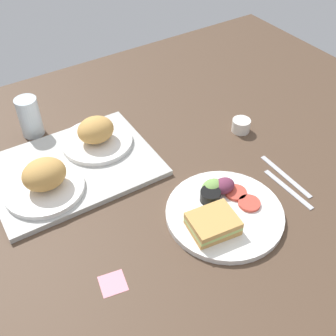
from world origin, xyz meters
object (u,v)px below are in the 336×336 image
Objects in this scene: plate_with_salad at (222,211)px; serving_tray at (73,167)px; drinking_glass at (30,117)px; knife at (285,176)px; bread_plate_far at (96,135)px; sticky_note at (113,283)px; fork at (288,189)px; espresso_cup at (241,125)px; bread_plate_near at (44,180)px.

serving_tray is at bearing 123.96° from plate_with_salad.
drinking_glass is 76.51cm from knife.
bread_plate_far is 3.70× the size of sticky_note.
fork is 0.89× the size of knife.
bread_plate_far is at bearing -51.27° from drinking_glass.
serving_tray is at bearing 55.85° from knife.
knife is 55.48cm from sticky_note.
serving_tray is 22.89cm from drinking_glass.
espresso_cup is 1.00× the size of sticky_note.
espresso_cup is (50.85, -11.69, 1.20)cm from serving_tray.
sticky_note is at bearing -101.03° from serving_tray.
fork reaches higher than sticky_note.
drinking_glass is 2.21× the size of sticky_note.
sticky_note is at bearing -155.41° from espresso_cup.
plate_with_salad is 2.37× the size of drinking_glass.
espresso_cup is 0.29× the size of knife.
espresso_cup reaches higher than knife.
espresso_cup is at bearing -6.31° from bread_plate_near.
bread_plate_far is at bearing 157.86° from espresso_cup.
serving_tray is 59.00cm from fork.
drinking_glass reaches higher than knife.
bread_plate_far is at bearing 27.06° from bread_plate_near.
espresso_cup is at bearing -22.14° from bread_plate_far.
plate_with_salad is 23.75cm from knife.
knife is at bearing 3.85° from plate_with_salad.
drinking_glass is (-3.64, 21.94, 5.40)cm from serving_tray.
bread_plate_far is 55.72cm from fork.
knife is at bearing -37.35° from fork.
knife is 3.39× the size of sticky_note.
bread_plate_far is 3.70× the size of espresso_cup.
plate_with_salad is 64.37cm from drinking_glass.
knife is at bearing -46.05° from bread_plate_far.
serving_tray is at bearing 27.92° from bread_plate_near.
fork is at bearing 0.05° from sticky_note.
bread_plate_far reaches higher than serving_tray.
plate_with_salad is at bearing -70.84° from bread_plate_far.
bread_plate_near reaches higher than sticky_note.
drinking_glass is at bearing 148.32° from espresso_cup.
sticky_note is at bearing -111.98° from bread_plate_far.
drinking_glass is at bearing 77.81° from bread_plate_near.
serving_tray is 2.15× the size of bread_plate_near.
sticky_note is (-3.84, -60.32, -6.14)cm from drinking_glass.
fork is (44.85, -38.33, -0.55)cm from serving_tray.
fork is at bearing 144.64° from knife.
drinking_glass reaches higher than plate_with_salad.
sticky_note is (-7.48, -38.38, -0.74)cm from serving_tray.
knife is (37.85, -39.26, -4.42)cm from bread_plate_far.
plate_with_salad is 5.25× the size of sticky_note.
plate_with_salad is at bearing -56.04° from serving_tray.
bread_plate_near is 33.78cm from sticky_note.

